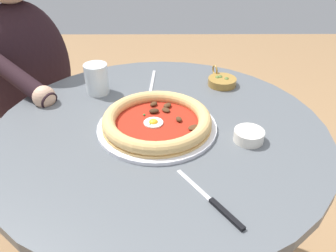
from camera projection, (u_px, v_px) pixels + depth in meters
name	position (u px, v px, depth m)	size (l,w,h in m)	color
dining_table	(160.00, 174.00, 1.04)	(0.91, 0.91, 0.74)	#565B60
pizza_on_plate	(157.00, 122.00, 0.93)	(0.32, 0.32, 0.05)	white
water_glass	(97.00, 81.00, 1.09)	(0.07, 0.07, 0.10)	silver
steak_knife	(217.00, 206.00, 0.70)	(0.18, 0.13, 0.01)	silver
ramekin_capers	(249.00, 135.00, 0.89)	(0.08, 0.08, 0.03)	white
olive_pan	(222.00, 81.00, 1.16)	(0.12, 0.09, 0.05)	olive
fork_utensil	(152.00, 81.00, 1.18)	(0.17, 0.02, 0.00)	#BCBCC1
diner_person	(39.00, 117.00, 1.43)	(0.56, 0.43, 1.15)	#282833
cafe_chair_diner	(21.00, 107.00, 1.51)	(0.58, 0.58, 0.83)	beige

